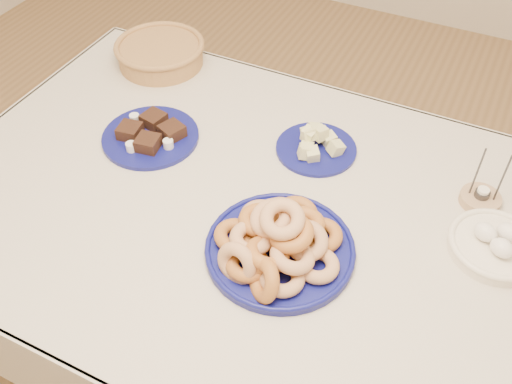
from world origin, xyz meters
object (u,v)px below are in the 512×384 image
(dining_table, at_px, (264,235))
(melon_plate, at_px, (316,145))
(wicker_basket, at_px, (160,52))
(brownie_plate, at_px, (150,135))
(egg_bowl, at_px, (495,245))
(candle_holder, at_px, (481,198))
(donut_platter, at_px, (278,243))

(dining_table, distance_m, melon_plate, 0.28)
(wicker_basket, bearing_deg, brownie_plate, -61.69)
(wicker_basket, bearing_deg, melon_plate, -16.35)
(brownie_plate, distance_m, wicker_basket, 0.38)
(dining_table, height_order, brownie_plate, brownie_plate)
(wicker_basket, height_order, egg_bowl, wicker_basket)
(brownie_plate, bearing_deg, candle_holder, 10.05)
(wicker_basket, bearing_deg, egg_bowl, -16.31)
(candle_holder, distance_m, egg_bowl, 0.15)
(brownie_plate, height_order, candle_holder, candle_holder)
(dining_table, xyz_separation_m, egg_bowl, (0.53, 0.11, 0.13))
(brownie_plate, relative_size, candle_holder, 1.80)
(donut_platter, height_order, candle_holder, candle_holder)
(melon_plate, relative_size, egg_bowl, 0.88)
(donut_platter, xyz_separation_m, egg_bowl, (0.44, 0.23, -0.02))
(donut_platter, bearing_deg, melon_plate, 98.66)
(brownie_plate, xyz_separation_m, candle_holder, (0.87, 0.15, 0.00))
(donut_platter, height_order, melon_plate, donut_platter)
(brownie_plate, bearing_deg, wicker_basket, 118.31)
(egg_bowl, bearing_deg, wicker_basket, 163.69)
(wicker_basket, relative_size, candle_holder, 2.04)
(brownie_plate, xyz_separation_m, egg_bowl, (0.93, 0.01, 0.01))
(brownie_plate, bearing_deg, egg_bowl, 0.68)
(donut_platter, bearing_deg, brownie_plate, 156.13)
(dining_table, height_order, wicker_basket, wicker_basket)
(dining_table, xyz_separation_m, brownie_plate, (-0.40, 0.10, 0.12))
(melon_plate, distance_m, wicker_basket, 0.64)
(donut_platter, bearing_deg, egg_bowl, 27.30)
(dining_table, xyz_separation_m, wicker_basket, (-0.58, 0.43, 0.15))
(melon_plate, bearing_deg, candle_holder, -0.25)
(wicker_basket, distance_m, egg_bowl, 1.15)
(melon_plate, relative_size, brownie_plate, 0.82)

